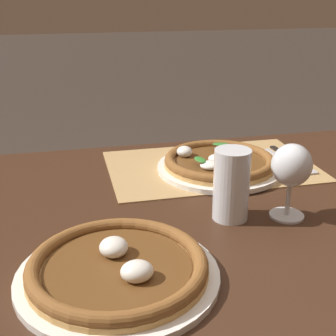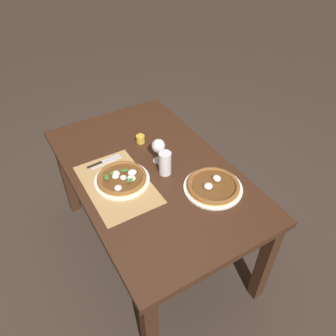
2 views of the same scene
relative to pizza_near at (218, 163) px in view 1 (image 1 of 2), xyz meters
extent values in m
cube|color=#382114|center=(0.00, 0.19, -0.04)|extent=(1.43, 0.88, 0.04)
cube|color=#A88451|center=(0.01, -0.03, -0.02)|extent=(0.53, 0.34, 0.00)
cylinder|color=silver|center=(0.00, 0.00, -0.01)|extent=(0.31, 0.31, 0.01)
cylinder|color=tan|center=(0.00, 0.00, 0.00)|extent=(0.28, 0.28, 0.01)
torus|color=brown|center=(0.00, 0.00, 0.01)|extent=(0.28, 0.28, 0.02)
cylinder|color=brown|center=(0.00, 0.00, 0.00)|extent=(0.22, 0.22, 0.00)
ellipsoid|color=silver|center=(0.01, 0.00, 0.01)|extent=(0.04, 0.04, 0.02)
ellipsoid|color=silver|center=(0.00, 0.06, 0.02)|extent=(0.05, 0.05, 0.03)
ellipsoid|color=silver|center=(-0.03, -0.03, 0.01)|extent=(0.04, 0.04, 0.02)
ellipsoid|color=silver|center=(0.03, 0.04, 0.01)|extent=(0.05, 0.05, 0.02)
ellipsoid|color=silver|center=(-0.04, -0.02, 0.02)|extent=(0.05, 0.04, 0.03)
ellipsoid|color=silver|center=(0.07, -0.06, 0.02)|extent=(0.04, 0.04, 0.03)
ellipsoid|color=#337A2D|center=(0.05, 0.02, 0.02)|extent=(0.03, 0.05, 0.00)
ellipsoid|color=#337A2D|center=(-0.04, 0.03, 0.02)|extent=(0.03, 0.05, 0.00)
ellipsoid|color=#337A2D|center=(-0.03, -0.08, 0.02)|extent=(0.05, 0.03, 0.00)
ellipsoid|color=#337A2D|center=(-0.05, -0.03, 0.02)|extent=(0.03, 0.05, 0.00)
cylinder|color=silver|center=(0.31, 0.41, -0.02)|extent=(0.33, 0.33, 0.01)
cylinder|color=tan|center=(0.31, 0.41, -0.01)|extent=(0.29, 0.29, 0.01)
torus|color=brown|center=(0.31, 0.41, 0.00)|extent=(0.29, 0.29, 0.02)
cylinder|color=brown|center=(0.31, 0.41, 0.00)|extent=(0.24, 0.24, 0.00)
ellipsoid|color=silver|center=(0.31, 0.37, 0.01)|extent=(0.05, 0.05, 0.03)
ellipsoid|color=silver|center=(0.28, 0.45, 0.01)|extent=(0.05, 0.04, 0.03)
cylinder|color=silver|center=(-0.06, 0.27, -0.02)|extent=(0.07, 0.07, 0.00)
cylinder|color=silver|center=(-0.06, 0.27, 0.01)|extent=(0.01, 0.01, 0.06)
ellipsoid|color=silver|center=(-0.06, 0.27, 0.09)|extent=(0.08, 0.08, 0.08)
ellipsoid|color=#C17019|center=(-0.06, 0.27, 0.08)|extent=(0.07, 0.07, 0.05)
cylinder|color=silver|center=(0.06, 0.24, 0.05)|extent=(0.07, 0.07, 0.15)
cylinder|color=black|center=(0.06, 0.24, 0.04)|extent=(0.07, 0.07, 0.12)
cylinder|color=silver|center=(0.06, 0.24, 0.10)|extent=(0.07, 0.07, 0.02)
cube|color=#B7B7BC|center=(-0.19, -0.06, -0.02)|extent=(0.02, 0.12, 0.00)
cube|color=#B7B7BC|center=(-0.20, 0.02, -0.02)|extent=(0.03, 0.05, 0.00)
cylinder|color=#B7B7BC|center=(-0.19, 0.07, -0.02)|extent=(0.01, 0.04, 0.00)
cylinder|color=#B7B7BC|center=(-0.20, 0.07, -0.02)|extent=(0.01, 0.04, 0.00)
cylinder|color=#B7B7BC|center=(-0.20, 0.06, -0.02)|extent=(0.01, 0.04, 0.00)
cylinder|color=#B7B7BC|center=(-0.21, 0.06, -0.02)|extent=(0.01, 0.04, 0.00)
cube|color=black|center=(-0.21, -0.08, -0.02)|extent=(0.02, 0.10, 0.01)
cube|color=#B7B7BC|center=(-0.22, 0.02, -0.02)|extent=(0.03, 0.12, 0.00)
camera|label=1|loc=(0.37, 1.04, 0.42)|focal=50.00mm
camera|label=2|loc=(1.28, -0.46, 1.25)|focal=35.00mm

